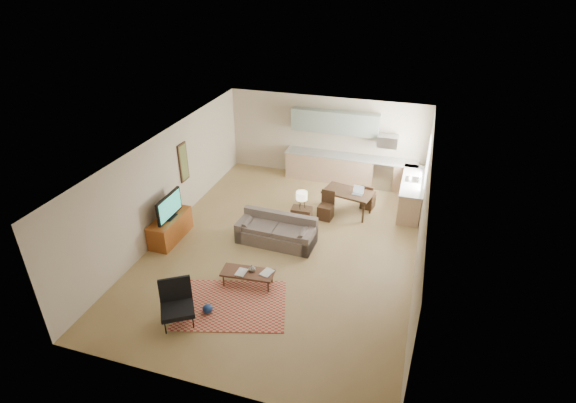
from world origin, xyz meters
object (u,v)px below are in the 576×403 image
(dining_table, at_px, (348,202))
(armchair, at_px, (177,305))
(sofa, at_px, (276,231))
(coffee_table, at_px, (248,278))
(tv_credenza, at_px, (170,228))
(console_table, at_px, (301,218))

(dining_table, bearing_deg, armchair, -102.17)
(sofa, xyz_separation_m, armchair, (-0.97, -3.33, 0.07))
(sofa, bearing_deg, coffee_table, -89.59)
(coffee_table, height_order, tv_credenza, tv_credenza)
(armchair, bearing_deg, dining_table, 33.11)
(sofa, height_order, console_table, sofa)
(sofa, height_order, dining_table, sofa)
(tv_credenza, xyz_separation_m, dining_table, (4.17, 2.71, 0.02))
(tv_credenza, bearing_deg, console_table, 25.88)
(dining_table, bearing_deg, console_table, -119.01)
(dining_table, bearing_deg, tv_credenza, -134.85)
(sofa, relative_size, console_table, 3.36)
(armchair, distance_m, console_table, 4.44)
(coffee_table, relative_size, armchair, 1.37)
(coffee_table, relative_size, dining_table, 0.87)
(console_table, height_order, dining_table, dining_table)
(sofa, xyz_separation_m, coffee_table, (-0.07, -1.81, -0.18))
(sofa, height_order, armchair, armchair)
(sofa, xyz_separation_m, console_table, (0.43, 0.88, -0.05))
(armchair, bearing_deg, console_table, 39.05)
(sofa, bearing_deg, console_table, 66.70)
(coffee_table, height_order, armchair, armchair)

